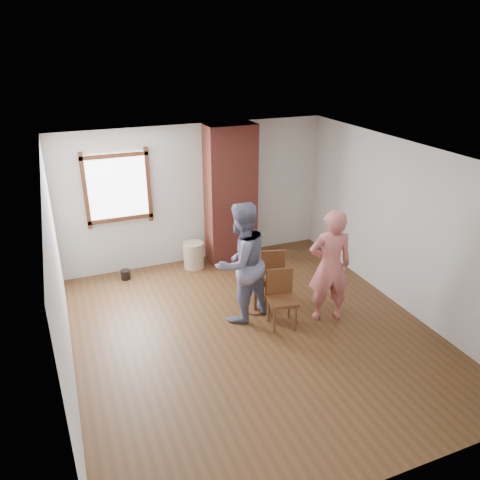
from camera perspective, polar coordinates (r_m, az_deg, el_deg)
name	(u,v)px	position (r m, az deg, el deg)	size (l,w,h in m)	color
ground	(254,333)	(6.98, 1.68, -11.28)	(5.50, 5.50, 0.00)	brown
room_shell	(235,204)	(6.64, -0.67, 4.39)	(5.04, 5.52, 2.62)	silver
brick_chimney	(231,195)	(8.70, -1.15, 5.53)	(0.90, 0.50, 2.60)	#9A4136
stoneware_crock	(194,255)	(8.77, -5.66, -1.83)	(0.39, 0.39, 0.50)	#BFAD8A
dark_pot	(126,275)	(8.62, -13.78, -4.12)	(0.17, 0.17, 0.17)	black
dining_chair_left	(274,274)	(7.56, 4.12, -4.20)	(0.49, 0.49, 0.85)	brown
dining_chair_right	(281,295)	(6.97, 5.03, -6.70)	(0.47, 0.47, 0.86)	brown
side_table	(255,289)	(7.28, 1.87, -5.95)	(0.40, 0.40, 0.60)	brown
cake_plate	(255,277)	(7.19, 1.89, -4.56)	(0.18, 0.18, 0.01)	white
cake_slice	(256,275)	(7.17, 1.96, -4.30)	(0.08, 0.07, 0.06)	white
man	(241,263)	(6.89, 0.15, -2.78)	(0.90, 0.70, 1.86)	#16183D
person_pink	(330,266)	(7.02, 10.91, -3.17)	(0.64, 0.42, 1.77)	#CB6865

